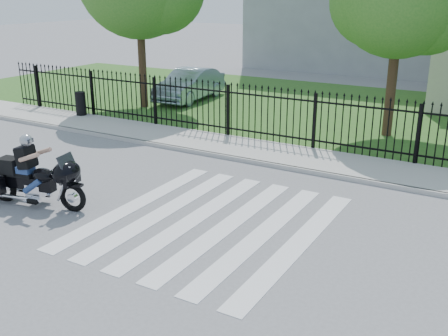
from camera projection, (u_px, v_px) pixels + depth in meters
The scene contains 9 objects.
ground at pixel (211, 222), 11.17m from camera, with size 120.00×120.00×0.00m, color slate.
crosswalk at pixel (211, 222), 11.17m from camera, with size 5.00×5.50×0.01m, color silver, non-canonical shape.
sidewalk at pixel (300, 158), 15.25m from camera, with size 40.00×2.00×0.12m, color #ADAAA3.
curb at pixel (287, 168), 14.43m from camera, with size 40.00×0.12×0.12m, color #ADAAA3.
grass_strip at pixel (367, 113), 21.00m from camera, with size 40.00×12.00×0.02m, color #2B591E.
iron_fence at pixel (314, 123), 15.79m from camera, with size 26.00×0.04×1.80m.
motorcycle_rider at pixel (32, 176), 11.86m from camera, with size 2.58×1.14×1.72m.
parked_car at pixel (190, 85), 23.23m from camera, with size 1.46×4.19×1.38m, color #8CA3B0.
litter_bin at pixel (81, 103), 20.10m from camera, with size 0.40×0.40×0.89m, color black.
Camera 1 is at (5.36, -8.69, 4.71)m, focal length 42.00 mm.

